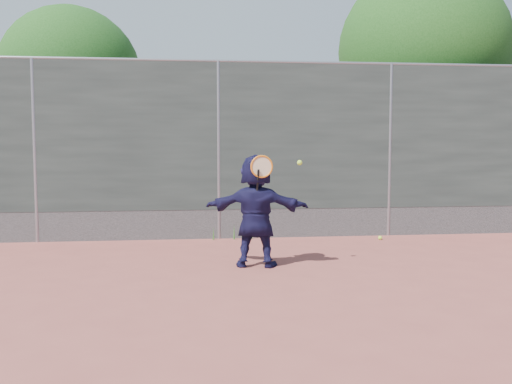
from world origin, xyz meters
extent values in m
plane|color=#9E4C42|center=(0.00, 0.00, 0.00)|extent=(80.00, 80.00, 0.00)
imported|color=#17163C|center=(0.37, 1.22, 0.74)|extent=(1.43, 0.71, 1.48)
sphere|color=#BFF937|center=(2.70, 3.05, 0.03)|extent=(0.07, 0.07, 0.07)
cube|color=#38423D|center=(0.00, 3.50, 1.75)|extent=(20.00, 0.04, 2.50)
cube|color=slate|center=(0.00, 3.50, 0.25)|extent=(20.00, 0.03, 0.50)
cylinder|color=gray|center=(0.00, 3.50, 3.00)|extent=(20.00, 0.05, 0.05)
cylinder|color=gray|center=(-3.00, 3.50, 1.50)|extent=(0.06, 0.06, 3.00)
cylinder|color=gray|center=(0.00, 3.50, 1.50)|extent=(0.06, 0.06, 3.00)
cylinder|color=gray|center=(3.00, 3.50, 1.50)|extent=(0.06, 0.06, 3.00)
torus|color=orange|center=(0.42, 1.02, 1.33)|extent=(0.29, 0.05, 0.29)
cylinder|color=beige|center=(0.42, 1.02, 1.33)|extent=(0.25, 0.03, 0.25)
cylinder|color=black|center=(0.37, 1.04, 1.13)|extent=(0.04, 0.13, 0.33)
sphere|color=#BFF937|center=(0.93, 1.12, 1.37)|extent=(0.07, 0.07, 0.07)
cylinder|color=#382314|center=(4.50, 5.70, 1.30)|extent=(0.28, 0.28, 2.60)
sphere|color=#23561C|center=(4.50, 5.70, 3.59)|extent=(3.60, 3.60, 3.60)
sphere|color=#23561C|center=(5.22, 5.90, 3.23)|extent=(2.52, 2.52, 2.52)
cylinder|color=#382314|center=(-3.00, 6.50, 1.10)|extent=(0.28, 0.28, 2.20)
sphere|color=#23561C|center=(-3.00, 6.50, 3.03)|extent=(3.00, 3.00, 3.00)
sphere|color=#23561C|center=(-2.40, 6.70, 2.73)|extent=(2.10, 2.10, 2.10)
cone|color=#387226|center=(0.25, 3.38, 0.13)|extent=(0.03, 0.03, 0.26)
cone|color=#387226|center=(0.55, 3.40, 0.15)|extent=(0.03, 0.03, 0.30)
cone|color=#387226|center=(-0.10, 3.36, 0.11)|extent=(0.03, 0.03, 0.22)
camera|label=1|loc=(-0.50, -6.17, 1.62)|focal=40.00mm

